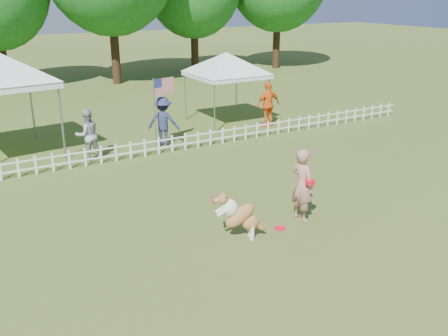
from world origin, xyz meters
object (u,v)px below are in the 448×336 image
(dog, at_px, (241,216))
(canopy_tent_right, at_px, (226,89))
(handler, at_px, (302,185))
(spectator_b, at_px, (163,121))
(flag_pole, at_px, (155,114))
(spectator_a, at_px, (88,135))
(spectator_c, at_px, (268,105))
(frisbee_on_turf, at_px, (280,228))

(dog, height_order, canopy_tent_right, canopy_tent_right)
(handler, xyz_separation_m, spectator_b, (-0.39, 7.37, -0.02))
(flag_pole, xyz_separation_m, spectator_b, (0.41, 0.27, -0.37))
(spectator_a, height_order, spectator_b, spectator_b)
(canopy_tent_right, relative_size, spectator_c, 1.55)
(flag_pole, xyz_separation_m, spectator_c, (5.14, 0.56, -0.33))
(handler, distance_m, spectator_c, 8.81)
(spectator_a, bearing_deg, frisbee_on_turf, 104.60)
(dog, xyz_separation_m, spectator_a, (-1.37, 7.24, 0.28))
(frisbee_on_turf, xyz_separation_m, spectator_c, (5.08, 7.84, 0.91))
(frisbee_on_turf, xyz_separation_m, canopy_tent_right, (3.95, 9.27, 1.41))
(handler, bearing_deg, spectator_c, -33.89)
(frisbee_on_turf, distance_m, spectator_b, 7.61)
(dog, distance_m, spectator_c, 9.92)
(dog, height_order, spectator_c, spectator_c)
(frisbee_on_turf, distance_m, flag_pole, 7.38)
(flag_pole, bearing_deg, frisbee_on_turf, -106.47)
(canopy_tent_right, relative_size, flag_pole, 1.14)
(spectator_a, relative_size, spectator_b, 0.96)
(dog, distance_m, flag_pole, 7.33)
(spectator_c, bearing_deg, handler, 59.79)
(spectator_b, bearing_deg, canopy_tent_right, -117.36)
(frisbee_on_turf, height_order, canopy_tent_right, canopy_tent_right)
(handler, height_order, spectator_b, handler)
(spectator_b, bearing_deg, dog, 116.40)
(spectator_a, bearing_deg, spectator_c, -179.63)
(handler, relative_size, frisbee_on_turf, 6.88)
(spectator_b, bearing_deg, frisbee_on_turf, 124.35)
(frisbee_on_turf, height_order, spectator_c, spectator_c)
(dog, height_order, spectator_a, spectator_a)
(spectator_c, bearing_deg, frisbee_on_turf, 56.35)
(canopy_tent_right, height_order, spectator_c, canopy_tent_right)
(handler, relative_size, spectator_c, 0.98)
(handler, height_order, frisbee_on_turf, handler)
(canopy_tent_right, bearing_deg, dog, -118.65)
(flag_pole, distance_m, spectator_b, 0.62)
(flag_pole, bearing_deg, spectator_c, -10.73)
(spectator_c, bearing_deg, dog, 51.08)
(spectator_b, bearing_deg, spectator_a, 42.41)
(canopy_tent_right, bearing_deg, spectator_c, -51.98)
(flag_pole, height_order, spectator_b, flag_pole)
(dog, relative_size, spectator_a, 0.67)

